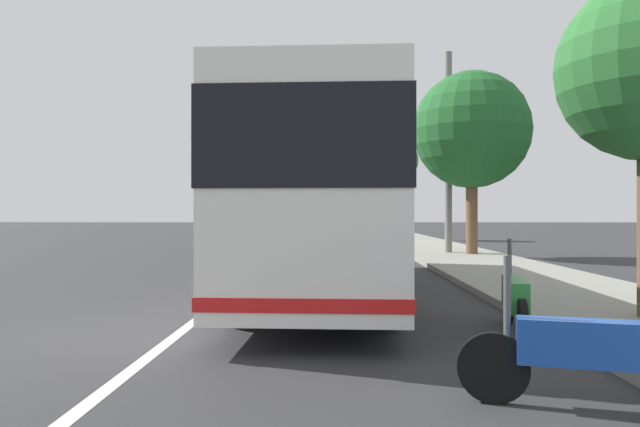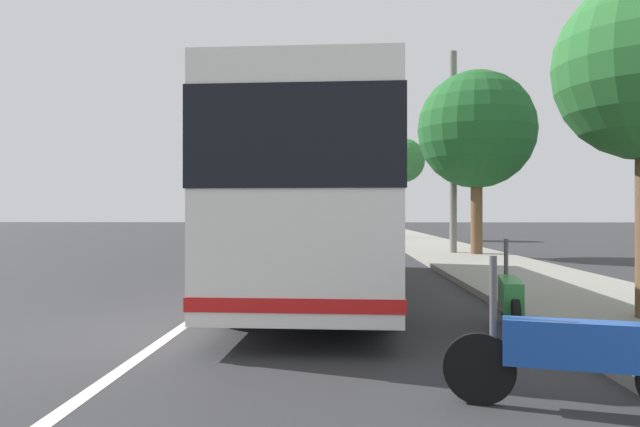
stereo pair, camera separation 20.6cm
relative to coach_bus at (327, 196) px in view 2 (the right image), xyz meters
The scene contains 13 objects.
ground_plane 5.05m from the coach_bus, 155.24° to the left, with size 220.00×220.00×0.00m, color #2D2D30.
sidewalk_curb 7.70m from the coach_bus, 39.24° to the right, with size 110.00×3.60×0.14m, color gray.
lane_divider_line 6.41m from the coach_bus, 18.62° to the left, with size 110.00×0.16×0.01m, color silver.
coach_bus is the anchor object (origin of this frame).
motorcycle_mid_row 7.91m from the coach_bus, 163.74° to the right, with size 0.60×2.03×1.25m.
motorcycle_angled 5.29m from the coach_bus, 149.99° to the right, with size 2.19×0.51×1.24m.
car_oncoming 15.35m from the coach_bus, ahead, with size 4.51×2.00×1.39m.
car_side_street 29.93m from the coach_bus, ahead, with size 4.31×2.05×1.54m.
car_behind_bus 22.81m from the coach_bus, ahead, with size 4.12×2.19×1.49m.
car_ahead_same_lane 38.03m from the coach_bus, ahead, with size 4.27×1.90×1.40m.
roadside_tree_mid_block 11.26m from the coach_bus, 28.76° to the right, with size 4.33×4.33×6.89m.
roadside_tree_far_block 25.34m from the coach_bus, ahead, with size 2.77×2.77×6.38m.
utility_pole 11.50m from the coach_bus, 23.68° to the right, with size 0.27×0.27×7.84m, color slate.
Camera 2 is at (-8.03, -2.26, 1.60)m, focal length 32.98 mm.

